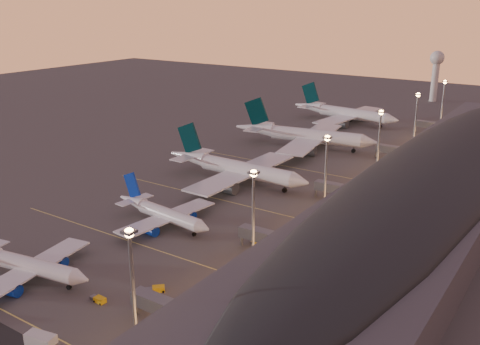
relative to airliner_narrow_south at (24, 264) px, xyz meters
name	(u,v)px	position (x,y,z in m)	size (l,w,h in m)	color
ground	(145,236)	(7.07, 33.54, -3.53)	(700.00, 700.00, 0.00)	#474441
airliner_narrow_south	(24,264)	(0.00, 0.00, 0.00)	(38.19, 34.50, 13.66)	silver
airliner_narrow_north	(162,213)	(5.63, 42.43, -0.02)	(38.07, 34.20, 13.59)	silver
airliner_wide_near	(235,168)	(1.15, 86.97, 1.48)	(60.72, 55.14, 19.48)	silver
airliner_wide_mid	(304,135)	(-0.22, 143.62, 1.92)	(66.03, 60.83, 21.16)	silver
airliner_wide_far	(344,113)	(-5.90, 201.72, 1.63)	(62.67, 57.43, 20.04)	silver
terminal_building	(441,177)	(68.91, 106.01, 5.25)	(56.35, 255.00, 17.46)	#45454A
light_masts	(358,144)	(43.07, 98.54, 14.02)	(2.20, 217.20, 25.90)	slate
radar_tower	(436,68)	(17.07, 293.54, 18.34)	(9.00, 9.00, 32.50)	silver
lane_markings	(227,195)	(7.07, 73.54, -3.52)	(90.00, 180.36, 0.00)	#D8C659
baggage_tug_a	(98,299)	(22.66, 2.36, -2.99)	(4.03, 1.88, 1.18)	#E2AD0D
baggage_tug_b	(142,305)	(32.18, 6.13, -3.07)	(3.39, 1.58, 1.00)	#E2AD0D
baggage_tug_c	(255,242)	(35.56, 46.29, -3.02)	(3.94, 3.26, 1.12)	#E2AD0D
catering_truck_b	(43,344)	(27.53, -15.54, -1.82)	(6.88, 3.69, 3.67)	silver
baggage_tug_d	(156,289)	(30.31, 12.66, -2.96)	(4.17, 4.08, 1.26)	#E2AD0D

